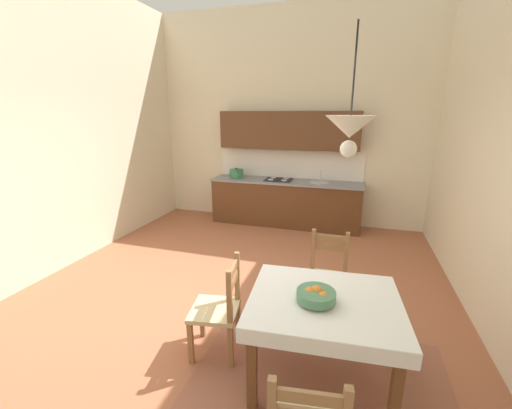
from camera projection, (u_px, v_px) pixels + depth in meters
ground_plane at (229, 307)px, 3.79m from camera, size 5.85×7.11×0.10m
wall_back at (289, 119)px, 6.26m from camera, size 5.85×0.12×4.08m
wall_left at (24, 123)px, 3.97m from camera, size 0.12×7.11×4.08m
area_rug at (318, 386)px, 2.62m from camera, size 2.10×1.60×0.01m
kitchen_cabinetry at (286, 182)px, 6.27m from camera, size 2.93×0.63×2.20m
dining_table at (324, 314)px, 2.55m from camera, size 1.26×1.07×0.75m
dining_chair_kitchen_side at (327, 277)px, 3.47m from camera, size 0.43×0.43×0.93m
dining_chair_tv_side at (219, 309)px, 2.90m from camera, size 0.49×0.49×0.93m
fruit_bowl at (316, 295)px, 2.45m from camera, size 0.30×0.30×0.12m
pendant_lamp at (350, 128)px, 2.03m from camera, size 0.32×0.32×0.80m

